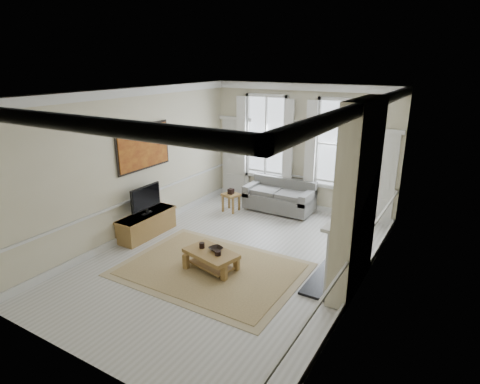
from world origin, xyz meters
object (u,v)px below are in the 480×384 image
Objects in this scene: side_table at (231,197)px; tv_stand at (147,224)px; sofa at (280,198)px; coffee_table at (211,255)px.

tv_stand is at bearing -109.84° from side_table.
coffee_table is at bearing -85.97° from sofa.
side_table is 3.28m from coffee_table.
side_table is 0.33× the size of tv_stand.
tv_stand reaches higher than side_table.
sofa reaches higher than tv_stand.
sofa is 1.58× the size of coffee_table.
sofa is 3.69m from tv_stand.
side_table is 0.43× the size of coffee_table.
sofa is at bearing 33.34° from side_table.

